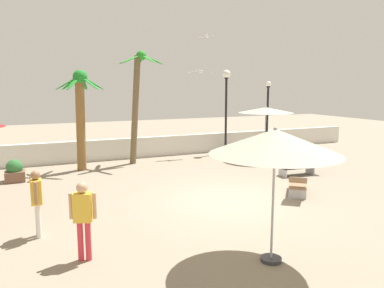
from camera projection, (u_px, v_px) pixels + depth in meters
The scene contains 15 objects.
ground_plane at pixel (228, 200), 11.81m from camera, with size 56.00×56.00×0.00m, color gray.
boundary_wall at pixel (150, 147), 19.04m from camera, with size 25.20×0.30×1.01m, color silver.
patio_umbrella_0 at pixel (275, 142), 7.32m from camera, with size 2.62×2.62×2.79m.
patio_umbrella_2 at pixel (266, 111), 18.32m from camera, with size 2.69×2.69×2.61m.
palm_tree_0 at pixel (80, 109), 15.66m from camera, with size 2.06×1.86×4.25m.
palm_tree_1 at pixel (137, 95), 17.03m from camera, with size 2.22×2.29×5.17m.
lamp_post_0 at pixel (226, 98), 19.78m from camera, with size 0.43×0.43×4.42m.
lamp_post_1 at pixel (267, 113), 20.73m from camera, with size 0.30×0.30×3.84m.
lounge_chair_0 at pixel (298, 183), 12.29m from camera, with size 1.61×1.75×0.81m.
lounge_chair_1 at pixel (302, 165), 15.13m from camera, with size 1.92×0.70×0.84m.
guest_0 at pixel (83, 213), 7.60m from camera, with size 0.52×0.36×1.67m.
guest_1 at pixel (37, 197), 8.81m from camera, with size 0.26×0.56×1.63m.
seagull_0 at pixel (207, 36), 20.86m from camera, with size 0.96×0.92×0.17m.
seagull_1 at pixel (201, 72), 18.88m from camera, with size 1.37×0.38×0.19m.
planter at pixel (15, 171), 14.09m from camera, with size 0.70×0.70×0.85m.
Camera 1 is at (-5.67, -9.95, 3.58)m, focal length 34.87 mm.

